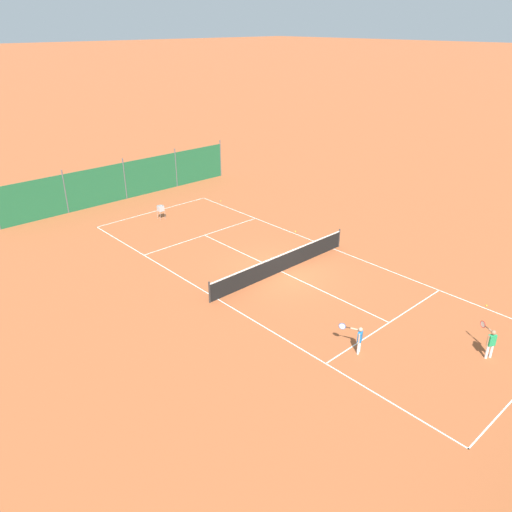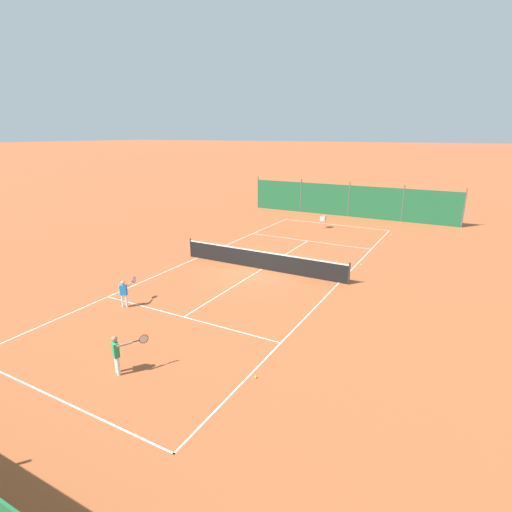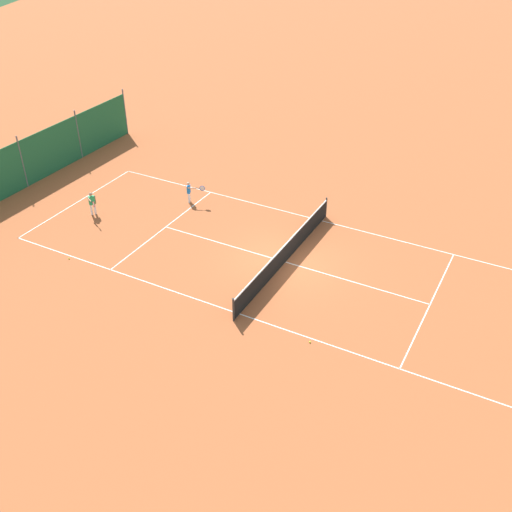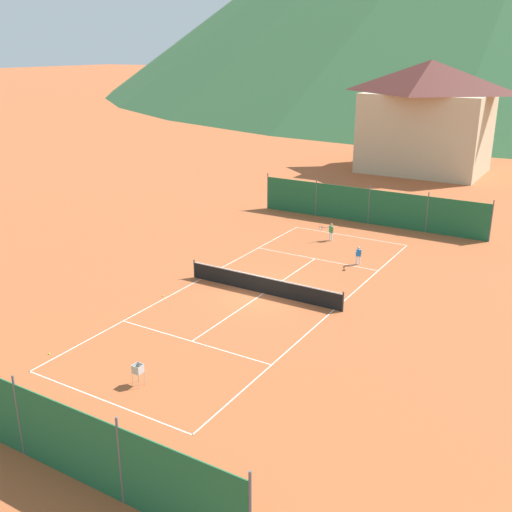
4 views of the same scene
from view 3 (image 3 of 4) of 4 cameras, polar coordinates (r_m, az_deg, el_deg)
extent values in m
plane|color=#A8542D|center=(26.34, 2.81, -0.58)|extent=(600.00, 600.00, 0.00)
cube|color=white|center=(32.45, -16.53, 5.02)|extent=(8.25, 0.05, 0.01)
cube|color=white|center=(23.41, -1.58, -5.53)|extent=(0.05, 23.85, 0.01)
cube|color=white|center=(29.55, 6.28, 3.36)|extent=(0.05, 23.85, 0.01)
cube|color=white|center=(29.19, -8.58, 2.76)|extent=(8.20, 0.05, 0.01)
cube|color=white|center=(24.85, 16.25, -4.45)|extent=(8.20, 0.05, 0.01)
cube|color=white|center=(26.34, 2.81, -0.57)|extent=(0.05, 12.80, 0.01)
cylinder|color=#2D2D2D|center=(22.78, -2.16, -5.13)|extent=(0.08, 0.08, 1.06)
cylinder|color=#2D2D2D|center=(29.66, 6.68, 4.62)|extent=(0.08, 0.08, 1.06)
cube|color=black|center=(26.09, 2.84, 0.25)|extent=(9.10, 0.02, 0.91)
cube|color=white|center=(25.83, 2.87, 1.13)|extent=(9.10, 0.04, 0.06)
cube|color=#1E6038|center=(34.37, -21.32, 8.13)|extent=(17.20, 0.04, 2.60)
cylinder|color=#59595E|center=(34.31, -21.38, 8.35)|extent=(0.08, 0.08, 2.90)
cylinder|color=#59595E|center=(36.96, -16.56, 11.03)|extent=(0.08, 0.08, 2.90)
cylinder|color=#59595E|center=(39.90, -12.36, 13.28)|extent=(0.08, 0.08, 2.90)
cylinder|color=white|center=(31.21, -6.35, 5.64)|extent=(0.09, 0.09, 0.53)
cylinder|color=white|center=(31.06, -6.41, 5.50)|extent=(0.09, 0.09, 0.53)
cube|color=blue|center=(30.92, -6.43, 6.34)|extent=(0.29, 0.23, 0.41)
sphere|color=tan|center=(30.78, -6.47, 6.86)|extent=(0.16, 0.16, 0.16)
cylinder|color=tan|center=(31.06, -6.38, 6.48)|extent=(0.06, 0.06, 0.41)
cylinder|color=tan|center=(30.66, -6.13, 6.46)|extent=(0.22, 0.40, 0.06)
cylinder|color=black|center=(30.61, -5.57, 6.45)|extent=(0.10, 0.18, 0.03)
torus|color=#1E4CB2|center=(30.57, -5.14, 6.43)|extent=(0.13, 0.27, 0.28)
cylinder|color=silver|center=(30.57, -5.14, 6.43)|extent=(0.10, 0.23, 0.25)
cylinder|color=white|center=(30.90, -15.09, 4.36)|extent=(0.10, 0.10, 0.57)
cylinder|color=white|center=(30.85, -15.40, 4.26)|extent=(0.10, 0.10, 0.57)
cube|color=#239E5B|center=(30.64, -15.38, 5.14)|extent=(0.32, 0.27, 0.44)
sphere|color=#A37556|center=(30.49, -15.48, 5.69)|extent=(0.17, 0.17, 0.17)
cylinder|color=#A37556|center=(30.69, -15.08, 5.23)|extent=(0.06, 0.06, 0.44)
cylinder|color=#A37556|center=(30.33, -15.58, 5.17)|extent=(0.26, 0.42, 0.06)
cylinder|color=black|center=(30.05, -15.36, 4.94)|extent=(0.12, 0.19, 0.03)
torus|color=red|center=(29.85, -15.19, 4.76)|extent=(0.15, 0.26, 0.28)
cylinder|color=silver|center=(29.85, -15.19, 4.76)|extent=(0.12, 0.22, 0.25)
sphere|color=#CCE033|center=(22.20, 5.16, -8.16)|extent=(0.07, 0.07, 0.07)
sphere|color=#CCE033|center=(27.75, -17.39, -0.23)|extent=(0.07, 0.07, 0.07)
camera|label=1|loc=(43.80, -7.37, 29.01)|focal=35.00mm
camera|label=2|loc=(29.60, -38.70, 10.57)|focal=28.00mm
camera|label=4|loc=(38.33, 56.74, 16.21)|focal=42.00mm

